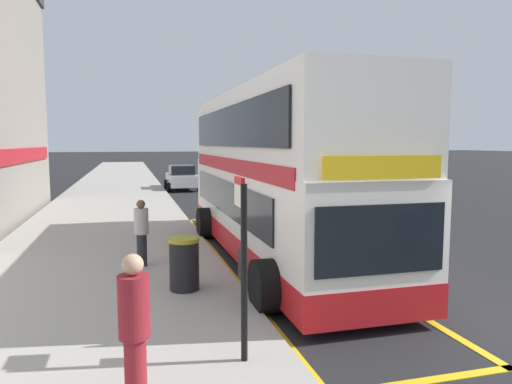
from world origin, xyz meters
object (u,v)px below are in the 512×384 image
bus_stop_sign (243,252)px  parked_car_teal_ahead (256,175)px  double_decker_bus (274,181)px  parked_car_silver_kerbside (182,178)px  pedestrian_further_back (141,230)px  litter_bin (184,264)px  pedestrian_waiting_near_sign (134,327)px

bus_stop_sign → parked_car_teal_ahead: size_ratio=0.59×
double_decker_bus → parked_car_teal_ahead: size_ratio=2.63×
parked_car_silver_kerbside → pedestrian_further_back: pedestrian_further_back is taller
bus_stop_sign → pedestrian_further_back: bearing=102.6°
parked_car_silver_kerbside → litter_bin: size_ratio=3.96×
parked_car_silver_kerbside → pedestrian_further_back: (-3.11, -19.62, 0.20)m
parked_car_teal_ahead → litter_bin: bearing=-105.8°
parked_car_teal_ahead → pedestrian_waiting_near_sign: (-8.86, -27.49, 0.32)m
pedestrian_waiting_near_sign → bus_stop_sign: bearing=34.7°
bus_stop_sign → pedestrian_further_back: (-1.20, 5.38, -0.62)m
pedestrian_further_back → bus_stop_sign: bearing=-77.4°
double_decker_bus → litter_bin: 4.02m
double_decker_bus → pedestrian_waiting_near_sign: (-3.73, -6.86, -0.95)m
bus_stop_sign → litter_bin: bus_stop_sign is taller
parked_car_silver_kerbside → litter_bin: parked_car_silver_kerbside is taller
pedestrian_further_back → litter_bin: (0.77, -2.13, -0.33)m
double_decker_bus → parked_car_teal_ahead: double_decker_bus is taller
bus_stop_sign → parked_car_silver_kerbside: size_ratio=0.59×
parked_car_teal_ahead → pedestrian_further_back: 22.81m
double_decker_bus → litter_bin: bearing=-136.1°
double_decker_bus → pedestrian_waiting_near_sign: 7.86m
pedestrian_waiting_near_sign → litter_bin: 4.39m
bus_stop_sign → parked_car_teal_ahead: 27.52m
double_decker_bus → parked_car_teal_ahead: (5.13, 20.63, -1.27)m
double_decker_bus → parked_car_silver_kerbside: 19.19m
parked_car_silver_kerbside → pedestrian_waiting_near_sign: size_ratio=2.36×
pedestrian_waiting_near_sign → pedestrian_further_back: 6.38m
parked_car_teal_ahead → pedestrian_waiting_near_sign: bearing=-105.0°
bus_stop_sign → litter_bin: 3.41m
double_decker_bus → parked_car_silver_kerbside: size_ratio=2.63×
parked_car_silver_kerbside → pedestrian_further_back: size_ratio=2.62×
bus_stop_sign → double_decker_bus: bearing=68.7°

